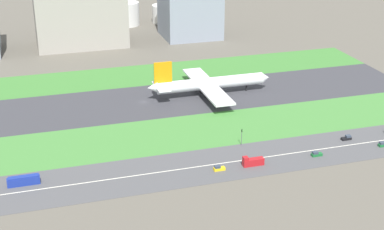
{
  "coord_description": "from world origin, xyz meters",
  "views": [
    {
      "loc": [
        -53.09,
        -258.69,
        103.59
      ],
      "look_at": [
        14.07,
        -36.5,
        6.0
      ],
      "focal_mm": 53.32,
      "sensor_mm": 36.0,
      "label": 1
    }
  ],
  "objects_px": {
    "hangar_building": "(80,11)",
    "fuel_tank_centre": "(126,14)",
    "car_5": "(347,138)",
    "car_6": "(316,154)",
    "car_2": "(383,144)",
    "office_tower": "(190,9)",
    "fuel_tank_east": "(166,14)",
    "airliner": "(208,84)",
    "truck_1": "(253,162)",
    "bus_0": "(24,181)",
    "car_3": "(219,168)",
    "traffic_light": "(242,136)",
    "fuel_tank_west": "(73,19)"
  },
  "relations": [
    {
      "from": "car_6",
      "to": "airliner",
      "type": "bearing_deg",
      "value": -75.6
    },
    {
      "from": "hangar_building",
      "to": "traffic_light",
      "type": "bearing_deg",
      "value": -75.45
    },
    {
      "from": "car_3",
      "to": "traffic_light",
      "type": "xyz_separation_m",
      "value": [
        16.28,
        17.99,
        3.37
      ]
    },
    {
      "from": "fuel_tank_east",
      "to": "truck_1",
      "type": "bearing_deg",
      "value": -96.4
    },
    {
      "from": "car_5",
      "to": "car_6",
      "type": "distance_m",
      "value": 22.13
    },
    {
      "from": "bus_0",
      "to": "fuel_tank_west",
      "type": "distance_m",
      "value": 230.86
    },
    {
      "from": "car_3",
      "to": "truck_1",
      "type": "bearing_deg",
      "value": 180.0
    },
    {
      "from": "fuel_tank_centre",
      "to": "fuel_tank_west",
      "type": "bearing_deg",
      "value": 180.0
    },
    {
      "from": "office_tower",
      "to": "hangar_building",
      "type": "bearing_deg",
      "value": 180.0
    },
    {
      "from": "hangar_building",
      "to": "fuel_tank_west",
      "type": "height_order",
      "value": "hangar_building"
    },
    {
      "from": "traffic_light",
      "to": "fuel_tank_east",
      "type": "xyz_separation_m",
      "value": [
        24.12,
        219.01,
        2.32
      ]
    },
    {
      "from": "hangar_building",
      "to": "fuel_tank_centre",
      "type": "bearing_deg",
      "value": 49.68
    },
    {
      "from": "car_6",
      "to": "traffic_light",
      "type": "bearing_deg",
      "value": -35.69
    },
    {
      "from": "car_3",
      "to": "bus_0",
      "type": "distance_m",
      "value": 72.09
    },
    {
      "from": "traffic_light",
      "to": "car_6",
      "type": "bearing_deg",
      "value": -35.69
    },
    {
      "from": "office_tower",
      "to": "truck_1",
      "type": "bearing_deg",
      "value": -99.49
    },
    {
      "from": "car_6",
      "to": "fuel_tank_east",
      "type": "xyz_separation_m",
      "value": [
        -0.93,
        237.0,
        5.69
      ]
    },
    {
      "from": "car_2",
      "to": "office_tower",
      "type": "distance_m",
      "value": 194.63
    },
    {
      "from": "truck_1",
      "to": "car_6",
      "type": "xyz_separation_m",
      "value": [
        27.54,
        0.0,
        -0.75
      ]
    },
    {
      "from": "hangar_building",
      "to": "office_tower",
      "type": "distance_m",
      "value": 74.84
    },
    {
      "from": "car_3",
      "to": "truck_1",
      "type": "xyz_separation_m",
      "value": [
        13.79,
        -0.0,
        0.75
      ]
    },
    {
      "from": "hangar_building",
      "to": "fuel_tank_centre",
      "type": "xyz_separation_m",
      "value": [
        38.19,
        45.0,
        -13.73
      ]
    },
    {
      "from": "fuel_tank_east",
      "to": "car_2",
      "type": "bearing_deg",
      "value": -82.37
    },
    {
      "from": "car_2",
      "to": "fuel_tank_east",
      "type": "distance_m",
      "value": 239.19
    },
    {
      "from": "traffic_light",
      "to": "fuel_tank_east",
      "type": "height_order",
      "value": "fuel_tank_east"
    },
    {
      "from": "hangar_building",
      "to": "fuel_tank_centre",
      "type": "height_order",
      "value": "hangar_building"
    },
    {
      "from": "car_3",
      "to": "traffic_light",
      "type": "distance_m",
      "value": 24.5
    },
    {
      "from": "airliner",
      "to": "fuel_tank_west",
      "type": "distance_m",
      "value": 166.98
    },
    {
      "from": "truck_1",
      "to": "hangar_building",
      "type": "height_order",
      "value": "hangar_building"
    },
    {
      "from": "fuel_tank_east",
      "to": "hangar_building",
      "type": "bearing_deg",
      "value": -146.99
    },
    {
      "from": "airliner",
      "to": "fuel_tank_west",
      "type": "bearing_deg",
      "value": 107.79
    },
    {
      "from": "car_5",
      "to": "fuel_tank_east",
      "type": "distance_m",
      "value": 228.01
    },
    {
      "from": "fuel_tank_centre",
      "to": "truck_1",
      "type": "bearing_deg",
      "value": -88.92
    },
    {
      "from": "car_6",
      "to": "traffic_light",
      "type": "xyz_separation_m",
      "value": [
        -25.05,
        17.99,
        3.37
      ]
    },
    {
      "from": "hangar_building",
      "to": "fuel_tank_west",
      "type": "distance_m",
      "value": 47.51
    },
    {
      "from": "truck_1",
      "to": "car_6",
      "type": "distance_m",
      "value": 27.55
    },
    {
      "from": "car_6",
      "to": "hangar_building",
      "type": "xyz_separation_m",
      "value": [
        -70.21,
        192.0,
        21.36
      ]
    },
    {
      "from": "bus_0",
      "to": "traffic_light",
      "type": "bearing_deg",
      "value": 5.21
    },
    {
      "from": "office_tower",
      "to": "airliner",
      "type": "bearing_deg",
      "value": -102.17
    },
    {
      "from": "truck_1",
      "to": "fuel_tank_centre",
      "type": "height_order",
      "value": "fuel_tank_centre"
    },
    {
      "from": "bus_0",
      "to": "traffic_light",
      "type": "height_order",
      "value": "traffic_light"
    },
    {
      "from": "car_6",
      "to": "hangar_building",
      "type": "distance_m",
      "value": 205.55
    },
    {
      "from": "fuel_tank_east",
      "to": "bus_0",
      "type": "bearing_deg",
      "value": -116.22
    },
    {
      "from": "bus_0",
      "to": "truck_1",
      "type": "bearing_deg",
      "value": -6.7
    },
    {
      "from": "airliner",
      "to": "bus_0",
      "type": "height_order",
      "value": "airliner"
    },
    {
      "from": "fuel_tank_west",
      "to": "traffic_light",
      "type": "bearing_deg",
      "value": -78.14
    },
    {
      "from": "hangar_building",
      "to": "office_tower",
      "type": "xyz_separation_m",
      "value": [
        74.77,
        0.0,
        -3.3
      ]
    },
    {
      "from": "car_2",
      "to": "fuel_tank_east",
      "type": "xyz_separation_m",
      "value": [
        -31.76,
        237.0,
        5.69
      ]
    },
    {
      "from": "airliner",
      "to": "car_3",
      "type": "height_order",
      "value": "airliner"
    },
    {
      "from": "airliner",
      "to": "traffic_light",
      "type": "xyz_separation_m",
      "value": [
        -5.03,
        -60.01,
        -1.94
      ]
    }
  ]
}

